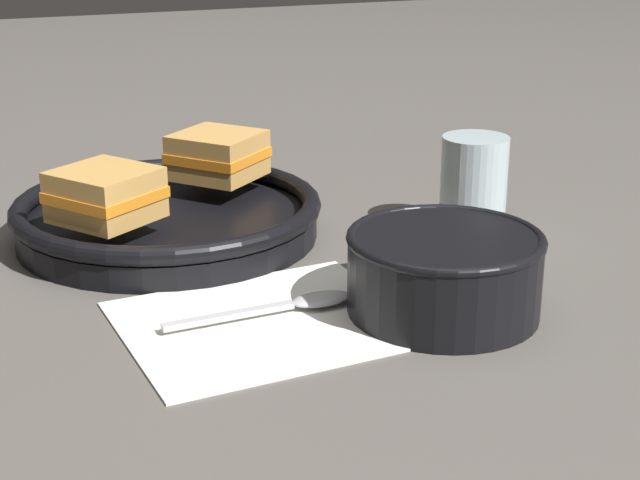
# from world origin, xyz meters

# --- Properties ---
(ground_plane) EXTENTS (4.00, 4.00, 0.00)m
(ground_plane) POSITION_xyz_m (0.00, 0.00, 0.00)
(ground_plane) COLOR #56514C
(napkin) EXTENTS (0.23, 0.20, 0.00)m
(napkin) POSITION_xyz_m (-0.03, -0.05, 0.00)
(napkin) COLOR white
(napkin) RESTS_ON ground_plane
(soup_bowl) EXTENTS (0.16, 0.16, 0.07)m
(soup_bowl) POSITION_xyz_m (0.11, -0.08, 0.04)
(soup_bowl) COLOR black
(soup_bowl) RESTS_ON ground_plane
(spoon) EXTENTS (0.16, 0.03, 0.01)m
(spoon) POSITION_xyz_m (-0.00, -0.04, 0.01)
(spoon) COLOR #B7B7BC
(spoon) RESTS_ON napkin
(skillet) EXTENTS (0.30, 0.30, 0.04)m
(skillet) POSITION_xyz_m (-0.05, 0.18, 0.02)
(skillet) COLOR black
(skillet) RESTS_ON ground_plane
(sandwich_near_left) EXTENTS (0.11, 0.11, 0.05)m
(sandwich_near_left) POSITION_xyz_m (0.01, 0.23, 0.07)
(sandwich_near_left) COLOR #C18E47
(sandwich_near_left) RESTS_ON skillet
(sandwich_near_right) EXTENTS (0.11, 0.11, 0.05)m
(sandwich_near_right) POSITION_xyz_m (-0.12, 0.13, 0.07)
(sandwich_near_right) COLOR #C18E47
(sandwich_near_right) RESTS_ON skillet
(drinking_glass) EXTENTS (0.07, 0.07, 0.10)m
(drinking_glass) POSITION_xyz_m (0.23, 0.09, 0.05)
(drinking_glass) COLOR silver
(drinking_glass) RESTS_ON ground_plane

